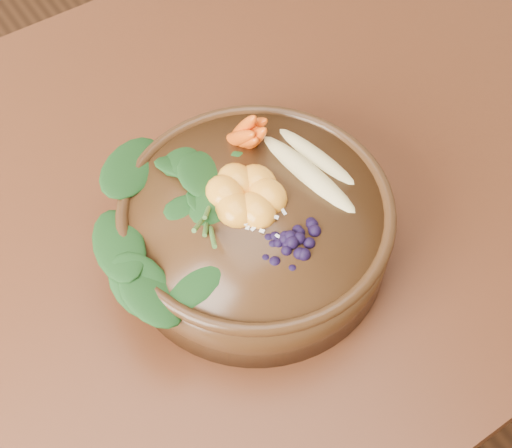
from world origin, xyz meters
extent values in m
plane|color=#381E0F|center=(0.00, 0.00, 0.00)|extent=(4.00, 4.00, 0.00)
cylinder|color=#331C0C|center=(0.72, 0.37, 0.35)|extent=(0.07, 0.07, 0.71)
cube|color=#572914|center=(0.00, 0.00, 0.73)|extent=(1.60, 0.90, 0.04)
cylinder|color=#412611|center=(0.09, -0.11, 0.79)|extent=(0.36, 0.36, 0.09)
ellipsoid|color=#E0CC84|center=(0.20, -0.08, 0.85)|extent=(0.06, 0.17, 0.03)
ellipsoid|color=#E0CC84|center=(0.17, -0.10, 0.86)|extent=(0.05, 0.17, 0.03)
camera|label=1|loc=(-0.18, -0.52, 1.52)|focal=50.00mm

